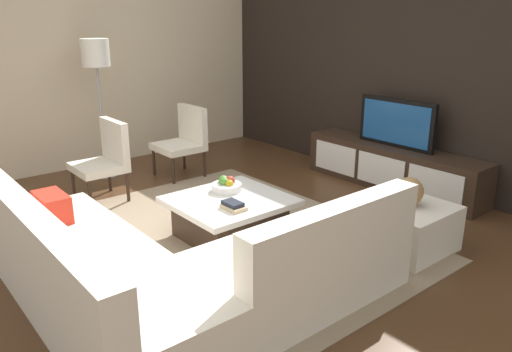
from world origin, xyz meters
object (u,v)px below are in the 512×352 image
Objects in this scene: sectional_couch at (171,269)px; accent_chair_far at (185,137)px; ottoman at (405,226)px; accent_chair_near at (106,156)px; book_stack at (233,206)px; coffee_table at (230,217)px; fruit_bowl at (227,185)px; television at (396,123)px; floor_lamp at (96,61)px; media_console at (392,167)px; decorative_ball at (409,191)px.

accent_chair_far is (-2.49, 1.67, 0.22)m from sectional_couch.
ottoman is (0.52, 2.02, -0.07)m from sectional_couch.
accent_chair_near is at bearing -81.96° from accent_chair_far.
book_stack is (-0.92, -1.18, 0.21)m from ottoman.
coffee_table is 0.31m from fruit_bowl.
television reaches higher than book_stack.
coffee_table is at bearing -92.49° from television.
book_stack is at bearing -29.51° from fruit_bowl.
book_stack reaches higher than ottoman.
floor_lamp reaches higher than accent_chair_near.
media_console is 9.15× the size of decorative_ball.
book_stack is (0.22, -0.13, 0.21)m from coffee_table.
television is at bearing 36.94° from accent_chair_far.
television is 4.47× the size of book_stack.
media_console is at bearing -90.00° from television.
coffee_table is at bearing 2.22° from floor_lamp.
sectional_couch is 8.75× the size of fruit_bowl.
accent_chair_far is at bearing 159.62° from coffee_table.
ottoman is (1.04, -1.25, -0.05)m from media_console.
floor_lamp reaches higher than media_console.
accent_chair_far reaches higher than sectional_couch.
accent_chair_far reaches higher than coffee_table.
fruit_bowl is (2.30, 0.20, -0.99)m from floor_lamp.
sectional_couch is 2.82× the size of accent_chair_near.
television reaches higher than decorative_ball.
floor_lamp is at bearing 179.34° from book_stack.
accent_chair_near is (-1.67, -0.43, 0.29)m from coffee_table.
sectional_couch is at bearing -80.91° from television.
sectional_couch is 11.20× the size of book_stack.
floor_lamp is 3.99m from ottoman.
sectional_couch is at bearing -35.96° from accent_chair_far.
fruit_bowl is at bearing 19.83° from accent_chair_near.
fruit_bowl is (1.48, 0.53, -0.06)m from accent_chair_near.
ottoman is at bearing 4.52° from accent_chair_far.
ottoman is at bearing -50.21° from media_console.
accent_chair_far is 2.25m from book_stack.
accent_chair_near is 1.91m from book_stack.
accent_chair_far is at bearing 160.65° from fruit_bowl.
decorative_ball is at bearing 27.93° from accent_chair_near.
sectional_couch is 3.01m from accent_chair_far.
fruit_bowl is at bearing -97.38° from television.
floor_lamp is (-0.82, 0.33, 0.93)m from accent_chair_near.
accent_chair_near is 1.57m from fruit_bowl.
television reaches higher than sectional_couch.
floor_lamp is 2.51m from fruit_bowl.
decorative_ball is (1.04, -1.25, 0.27)m from media_console.
television is at bearing 87.51° from coffee_table.
ottoman is (3.62, 1.14, -1.22)m from floor_lamp.
floor_lamp is at bearing -130.01° from accent_chair_far.
sectional_couch is 0.94m from book_stack.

